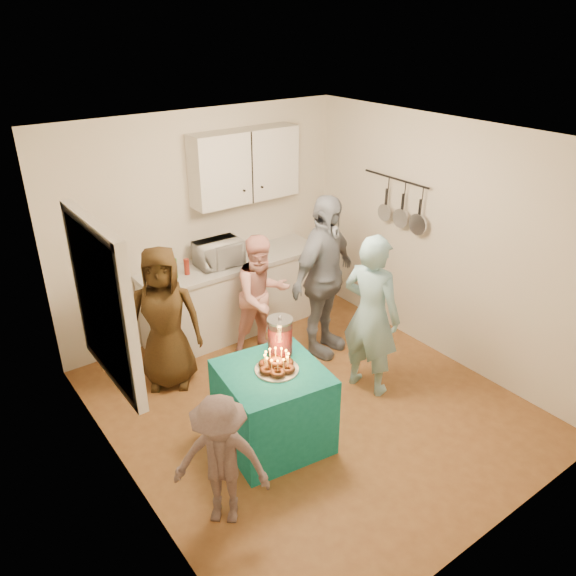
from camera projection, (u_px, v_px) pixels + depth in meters
floor at (309, 404)px, 5.58m from camera, size 4.00×4.00×0.00m
ceiling at (314, 139)px, 4.43m from camera, size 4.00×4.00×0.00m
back_wall at (203, 225)px, 6.45m from camera, size 3.60×3.60×0.00m
left_wall at (116, 352)px, 4.05m from camera, size 4.00×4.00×0.00m
right_wall at (444, 243)px, 5.97m from camera, size 4.00×4.00×0.00m
window_night at (101, 304)px, 4.17m from camera, size 0.04×1.00×1.20m
counter at (235, 298)px, 6.73m from camera, size 2.20×0.58×0.86m
countertop at (233, 263)px, 6.53m from camera, size 2.24×0.62×0.05m
upper_cabinet at (245, 166)px, 6.32m from camera, size 1.30×0.30×0.80m
pot_rack at (393, 201)px, 6.30m from camera, size 0.12×1.00×0.60m
microwave at (219, 253)px, 6.35m from camera, size 0.52×0.35×0.28m
party_table at (273, 407)px, 4.94m from camera, size 0.96×0.96×0.76m
donut_cake at (277, 361)px, 4.74m from camera, size 0.38×0.38×0.18m
punch_jar at (280, 338)px, 4.93m from camera, size 0.22×0.22×0.34m
man_birthday at (371, 315)px, 5.48m from camera, size 0.56×0.70×1.68m
woman_back_left at (164, 318)px, 5.59m from camera, size 0.89×0.80×1.52m
woman_back_center at (262, 296)px, 6.15m from camera, size 0.71×0.57×1.41m
woman_back_right at (324, 278)px, 6.08m from camera, size 1.16×0.76×1.84m
child_near_left at (221, 462)px, 4.09m from camera, size 0.81×0.79×1.11m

